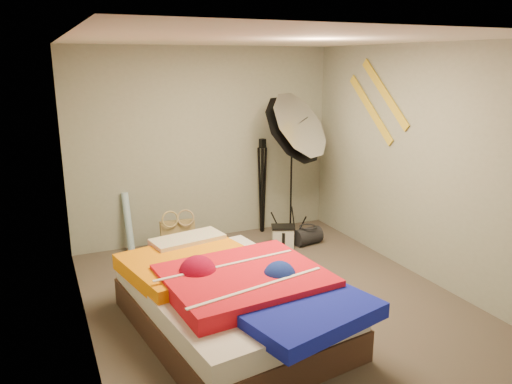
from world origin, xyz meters
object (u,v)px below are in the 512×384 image
wrapping_roll (128,222)px  camera_case (283,238)px  photo_umbrella (292,131)px  bed (231,298)px  duffel_bag (308,236)px  camera_tripod (262,179)px  tote_bag (178,237)px

wrapping_roll → camera_case: wrapping_roll is taller
camera_case → photo_umbrella: size_ratio=0.13×
bed → photo_umbrella: photo_umbrella is taller
duffel_bag → bed: (-1.68, -1.59, 0.19)m
camera_case → camera_tripod: (0.02, 0.67, 0.62)m
wrapping_roll → photo_umbrella: photo_umbrella is taller
camera_case → photo_umbrella: 1.36m
wrapping_roll → photo_umbrella: 2.35m
wrapping_roll → photo_umbrella: size_ratio=0.36×
duffel_bag → bed: bearing=-145.4°
camera_case → camera_tripod: bearing=109.8°
wrapping_roll → photo_umbrella: (2.02, -0.50, 1.09)m
tote_bag → wrapping_roll: 0.66m
camera_case → duffel_bag: 0.35m
camera_tripod → duffel_bag: bearing=-64.8°
tote_bag → bed: bearing=-84.8°
photo_umbrella → tote_bag: bearing=174.0°
tote_bag → camera_case: (1.27, -0.35, -0.08)m
camera_tripod → tote_bag: bearing=-166.1°
photo_umbrella → camera_tripod: bearing=112.2°
tote_bag → camera_tripod: (1.29, 0.32, 0.54)m
tote_bag → bed: (-0.06, -1.96, 0.09)m
photo_umbrella → camera_tripod: 0.88m
wrapping_roll → camera_tripod: (1.83, -0.03, 0.38)m
tote_bag → duffel_bag: 1.67m
camera_tripod → photo_umbrella: bearing=-67.8°
wrapping_roll → bed: size_ratio=0.31×
tote_bag → photo_umbrella: 1.95m
duffel_bag → bed: size_ratio=0.15×
duffel_bag → bed: 2.32m
camera_tripod → wrapping_roll: bearing=179.2°
tote_bag → wrapping_roll: size_ratio=0.56×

